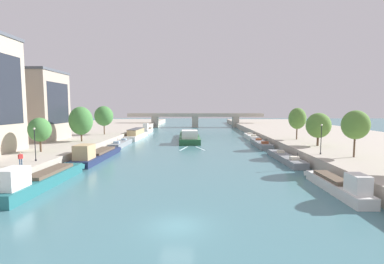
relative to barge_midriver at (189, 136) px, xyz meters
The scene contains 25 objects.
ground_plane 54.03m from the barge_midriver, 88.99° to the right, with size 400.00×400.00×0.00m, color teal.
quay_left 35.13m from the barge_midriver, behind, with size 36.00×170.00×1.94m, color #B7AD9E.
quay_right 37.04m from the barge_midriver, ahead, with size 36.00×170.00×1.94m, color #B7AD9E.
barge_midriver is the anchor object (origin of this frame).
wake_behind_barge 15.37m from the barge_midriver, 85.83° to the right, with size 5.59×6.04×0.03m.
moored_boat_left_downstream 47.11m from the barge_midriver, 108.56° to the right, with size 2.83×15.32×3.26m.
moored_boat_left_near 32.20m from the barge_midriver, 117.64° to the right, with size 3.40×16.60×3.26m.
moored_boat_left_far 19.50m from the barge_midriver, 141.71° to the right, with size 2.28×12.33×2.23m.
moored_boat_left_second 15.61m from the barge_midriver, 167.57° to the left, with size 3.49×16.60×2.91m.
moored_boat_left_midway 25.03m from the barge_midriver, 127.49° to the left, with size 2.14×10.33×3.55m.
moored_boat_right_midway 48.74m from the barge_midriver, 69.29° to the right, with size 2.17×11.89×2.83m.
moored_boat_right_far 33.42m from the barge_midriver, 59.23° to the right, with size 2.72×13.92×2.11m.
moored_boat_right_second 20.56m from the barge_midriver, 35.14° to the right, with size 2.59×13.16×2.27m.
moored_boat_right_lone 17.31m from the barge_midriver, ahead, with size 2.25×12.77×2.36m.
tree_left_end_of_row 39.19m from the barge_midriver, 125.22° to the right, with size 3.42×3.42×5.40m.
tree_left_by_lamp 29.00m from the barge_midriver, 139.33° to the right, with size 4.70×4.70×7.13m.
tree_left_nearest 23.02m from the barge_midriver, 168.85° to the right, with size 4.70×4.70×7.31m.
tree_right_third 43.36m from the barge_midriver, 55.23° to the right, with size 3.66×3.66×6.62m.
tree_right_far 34.47m from the barge_midriver, 44.52° to the right, with size 4.33×4.33×6.01m.
tree_right_nearest 28.41m from the barge_midriver, 30.48° to the right, with size 3.69×3.69×6.88m.
lamppost_left_bank 43.56m from the barge_midriver, 115.69° to the right, with size 0.28×0.28×4.40m.
lamppost_right_bank 39.24m from the barge_midriver, 57.71° to the right, with size 0.28×0.28×4.54m.
building_left_far_end 37.26m from the barge_midriver, 152.52° to the right, with size 10.56×10.94×14.79m.
bridge_far 48.18m from the barge_midriver, 88.86° to the left, with size 60.14×4.40×6.19m.
person_on_quay 46.14m from the barge_midriver, 114.20° to the right, with size 0.41×0.40×1.62m.
Camera 1 is at (1.64, -19.88, 9.01)m, focal length 25.48 mm.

